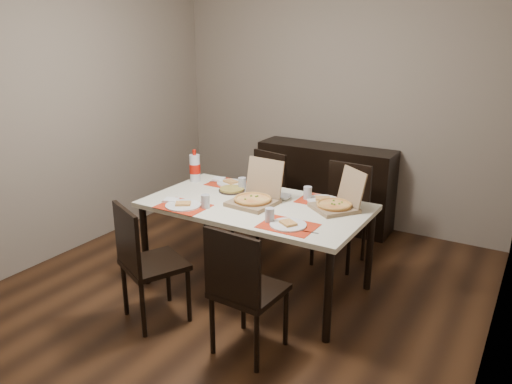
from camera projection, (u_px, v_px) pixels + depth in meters
The scene contains 18 objects.
ground at pixel (239, 291), 4.23m from camera, with size 3.80×4.00×0.02m, color #3B2212.
room_walls at pixel (265, 78), 4.04m from camera, with size 3.84×4.02×2.62m.
sideboard at pixel (325, 186), 5.54m from camera, with size 1.50×0.40×0.90m, color black.
dining_table at pixel (256, 211), 4.10m from camera, with size 1.80×1.00×0.75m.
chair_near_left at pixel (145, 259), 3.64m from camera, with size 0.56×0.56×0.93m.
chair_near_right at pixel (243, 287), 3.25m from camera, with size 0.44×0.44×0.93m.
chair_far_left at pixel (262, 194), 5.07m from camera, with size 0.50×0.50×0.93m.
chair_far_right at pixel (343, 209), 4.64m from camera, with size 0.44×0.44×0.93m.
setting_near_left at pixel (187, 204), 4.01m from camera, with size 0.44×0.30×0.11m.
setting_near_right at pixel (283, 222), 3.62m from camera, with size 0.45×0.30×0.11m.
setting_far_left at pixel (232, 183), 4.56m from camera, with size 0.44×0.30×0.11m.
setting_far_right at pixel (319, 198), 4.14m from camera, with size 0.47×0.30×0.11m.
napkin_loose at pixel (246, 205), 4.01m from camera, with size 0.12×0.11×0.02m, color white.
pizza_box_center at pixel (255, 197), 4.06m from camera, with size 0.37×0.40×0.34m.
pizza_box_right at pixel (338, 203), 3.93m from camera, with size 0.46×0.46×0.31m.
faina_plate at pixel (232, 190), 4.38m from camera, with size 0.23×0.23×0.03m.
dip_bowl at pixel (283, 197), 4.18m from camera, with size 0.13×0.13×0.03m, color white.
soda_bottle at pixel (195, 168), 4.64m from camera, with size 0.10×0.10×0.30m.
Camera 1 is at (2.04, -3.15, 2.11)m, focal length 35.00 mm.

